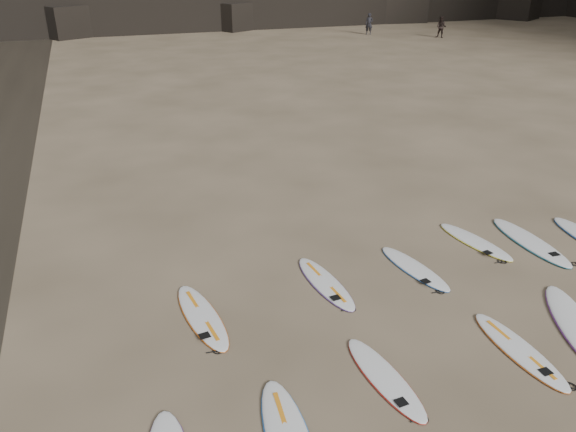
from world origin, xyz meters
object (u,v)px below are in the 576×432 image
Objects in this scene: surfboard_9 at (530,241)px; surfboard_6 at (325,283)px; surfboard_4 at (576,325)px; surfboard_8 at (475,241)px; surfboard_3 at (519,349)px; person_a at (369,24)px; surfboard_7 at (414,268)px; person_b at (441,27)px; surfboard_2 at (385,377)px; surfboard_5 at (202,316)px.

surfboard_6 is at bearing -177.81° from surfboard_9.
surfboard_4 is 3.50m from surfboard_8.
surfboard_3 is 41.66m from person_a.
surfboard_7 is 1.33× the size of person_b.
surfboard_5 is at bearing 128.08° from surfboard_2.
surfboard_4 reaches higher than surfboard_8.
surfboard_9 is 36.11m from person_b.
surfboard_2 is 1.34× the size of person_b.
surfboard_9 is (3.06, 3.25, 0.01)m from surfboard_3.
surfboard_7 is (-0.26, 3.11, -0.00)m from surfboard_3.
surfboard_3 is at bearing -58.17° from surfboard_6.
surfboard_5 is at bearing -178.31° from surfboard_6.
surfboard_4 is 4.89m from surfboard_6.
surfboard_3 is 0.84× the size of surfboard_4.
surfboard_9 is 1.58× the size of person_a.
person_b is at bearing 57.64° from surfboard_3.
surfboard_8 is at bearing 109.75° from surfboard_4.
surfboard_4 is 1.22× the size of surfboard_8.
surfboard_2 is 4.10m from surfboard_4.
surfboard_2 is at bearing -137.53° from surfboard_7.
surfboard_9 is 1.63× the size of person_b.
surfboard_4 is 3.38m from surfboard_7.
surfboard_5 is 1.09× the size of surfboard_7.
person_b reaches higher than surfboard_4.
surfboard_3 is 4.46m from surfboard_9.
person_a is (18.88, 35.04, 0.82)m from surfboard_6.
surfboard_5 is at bearing -84.51° from person_a.
surfboard_7 is at bearing -73.26° from person_b.
surfboard_4 is 39.50m from person_b.
surfboard_2 is at bearing -149.72° from surfboard_9.
surfboard_5 is 0.90× the size of surfboard_9.
surfboard_6 is 39.81m from person_a.
surfboard_3 reaches higher than surfboard_2.
surfboard_3 is 1.01× the size of surfboard_6.
person_a is 5.93m from person_b.
surfboard_3 is 3.99m from surfboard_6.
surfboard_2 and surfboard_7 have the same top height.
surfboard_3 is 1.36× the size of person_a.
surfboard_2 is at bearing 175.44° from surfboard_3.
surfboard_4 is 1.19× the size of surfboard_6.
surfboard_8 is (4.40, 3.55, 0.00)m from surfboard_2.
surfboard_5 is 1.46× the size of person_b.
surfboard_3 reaches higher than surfboard_7.
surfboard_5 is 1.41× the size of person_a.
surfboard_7 is at bearing -7.40° from surfboard_6.
surfboard_8 reaches higher than surfboard_2.
surfboard_8 is 1.32× the size of person_a.
surfboard_4 is at bearing -3.72° from surfboard_2.
surfboard_3 is (2.60, -0.17, 0.00)m from surfboard_2.
surfboard_9 reaches higher than surfboard_5.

